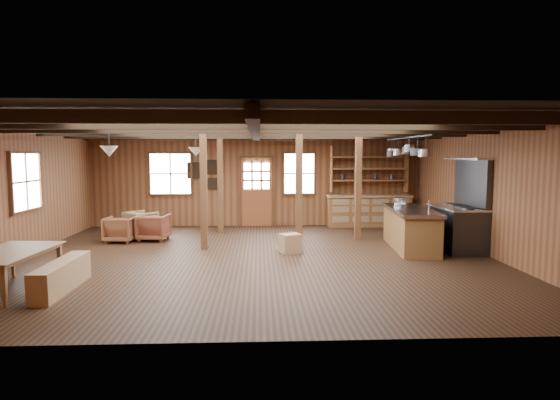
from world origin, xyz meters
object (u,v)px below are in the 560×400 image
at_px(kitchen_island, 410,228).
at_px(armchair_b, 154,227).
at_px(commercial_range, 459,221).
at_px(armchair_a, 120,229).
at_px(armchair_c, 141,223).
at_px(dining_table, 11,271).

bearing_deg(kitchen_island, armchair_b, 173.09).
bearing_deg(armchair_b, commercial_range, 174.54).
distance_m(armchair_a, armchair_c, 1.01).
xyz_separation_m(kitchen_island, commercial_range, (1.06, -0.19, 0.19)).
distance_m(kitchen_island, armchair_c, 7.04).
height_order(kitchen_island, dining_table, kitchen_island).
bearing_deg(dining_table, armchair_c, -5.37).
height_order(dining_table, armchair_b, armchair_b).
bearing_deg(armchair_c, armchair_b, 165.42).
bearing_deg(armchair_b, armchair_c, -50.52).
distance_m(kitchen_island, dining_table, 8.09).
distance_m(kitchen_island, armchair_b, 6.33).
relative_size(kitchen_island, armchair_c, 3.53).
bearing_deg(armchair_c, kitchen_island, -155.23).
relative_size(dining_table, armchair_a, 2.59).
height_order(commercial_range, armchair_c, commercial_range).
height_order(kitchen_island, armchair_c, kitchen_island).
distance_m(dining_table, armchair_b, 4.56).
height_order(commercial_range, dining_table, commercial_range).
distance_m(dining_table, armchair_a, 4.21).
bearing_deg(armchair_c, commercial_range, -154.29).
bearing_deg(kitchen_island, armchair_c, 167.63).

